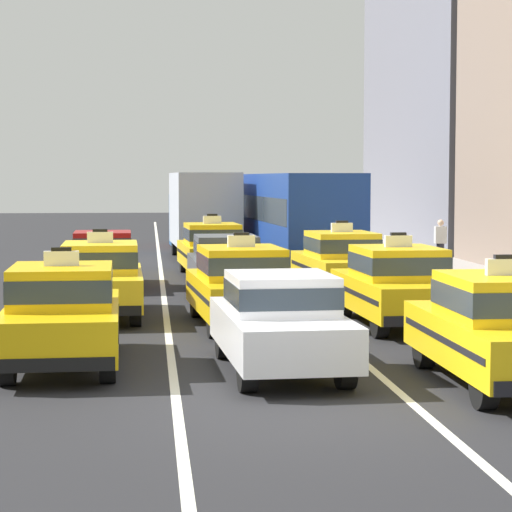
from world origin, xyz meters
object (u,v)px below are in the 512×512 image
Objects in this scene: taxi_right_second at (396,284)px; bus_right_fourth at (294,214)px; sedan_left_third at (103,257)px; sedan_center_third at (226,263)px; taxi_left_nearest at (63,313)px; sedan_center_nearest at (280,320)px; box_truck_center_fifth at (202,212)px; taxi_center_second at (241,284)px; taxi_right_third at (341,261)px; taxi_right_nearest at (502,327)px; taxi_left_second at (101,278)px; pedestrian_near_crosswalk at (440,245)px; sedan_center_sixth at (195,227)px; taxi_center_fourth at (212,248)px.

bus_right_fourth reaches higher than taxi_right_second.
sedan_left_third and sedan_center_third have the same top height.
bus_right_fourth reaches higher than taxi_left_nearest.
sedan_center_nearest and sedan_center_third have the same top height.
sedan_left_third is 11.25m from box_truck_center_fifth.
bus_right_fourth reaches higher than taxi_center_second.
taxi_right_third reaches higher than sedan_center_nearest.
taxi_right_nearest reaches higher than sedan_center_nearest.
pedestrian_near_crosswalk is at bearing 41.13° from taxi_left_second.
taxi_left_second is at bearing 86.80° from taxi_left_nearest.
box_truck_center_fifth reaches higher than taxi_left_second.
bus_right_fourth reaches higher than sedan_center_third.
taxi_left_second is at bearing -146.79° from taxi_right_third.
box_truck_center_fifth is at bearing 79.76° from taxi_left_second.
taxi_left_nearest is 6.02m from taxi_left_second.
sedan_center_nearest is at bearing -90.02° from sedan_center_sixth.
sedan_center_nearest is 31.47m from sedan_center_sixth.
taxi_left_nearest and taxi_right_second have the same top height.
taxi_center_fourth is at bearing 90.51° from sedan_center_third.
taxi_right_second is (3.06, -19.15, -0.90)m from box_truck_center_fifth.
taxi_right_nearest is 0.98× the size of taxi_right_third.
taxi_right_second is 2.85× the size of pedestrian_near_crosswalk.
taxi_right_nearest is at bearing -84.60° from sedan_center_sixth.
taxi_right_second is (3.10, -6.08, 0.03)m from sedan_center_third.
sedan_center_nearest is at bearing -75.89° from sedan_left_third.
taxi_center_second is 1.07× the size of sedan_center_third.
taxi_center_fourth is at bearing 175.68° from pedestrian_near_crosswalk.
taxi_right_nearest is at bearing -89.34° from taxi_right_third.
bus_right_fourth is at bearing 81.53° from sedan_center_nearest.
sedan_center_third is at bearing -90.20° from sedan_center_sixth.
bus_right_fourth is at bearing 132.99° from pedestrian_near_crosswalk.
bus_right_fourth reaches higher than taxi_center_fourth.
taxi_right_second is at bearing -63.01° from sedan_center_third.
taxi_right_second is (6.39, -8.45, 0.03)m from sedan_left_third.
sedan_center_sixth is (0.18, 26.23, -0.03)m from taxi_center_second.
sedan_center_third is (3.05, 4.05, -0.03)m from taxi_left_second.
taxi_left_second is at bearing -87.90° from sedan_left_third.
taxi_right_nearest is at bearing -79.69° from taxi_center_fourth.
sedan_center_nearest is at bearing -14.77° from taxi_left_nearest.
box_truck_center_fifth is 0.62× the size of bus_right_fourth.
taxi_right_nearest reaches higher than pedestrian_near_crosswalk.
sedan_center_sixth is 20.77m from taxi_right_third.
taxi_center_second is 11.10m from taxi_center_fourth.
sedan_left_third is 9.35m from bus_right_fourth.
taxi_left_second is 1.00× the size of taxi_right_second.
sedan_center_nearest is 0.96× the size of taxi_right_nearest.
bus_right_fourth is (6.35, 6.79, 0.97)m from sedan_left_third.
taxi_left_second reaches higher than sedan_center_third.
bus_right_fourth is at bearing 50.68° from taxi_center_fourth.
taxi_center_second is at bearing 173.91° from taxi_right_second.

